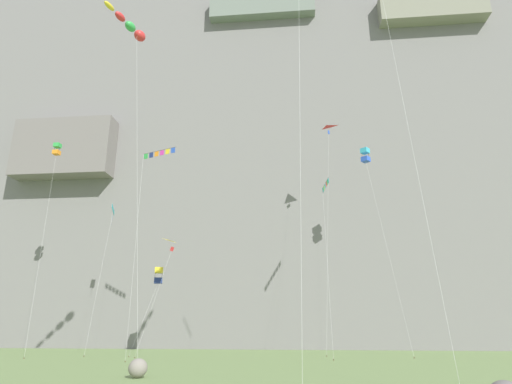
# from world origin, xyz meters

# --- Properties ---
(cliff_face) EXTENTS (180.00, 29.07, 77.99)m
(cliff_face) POSITION_xyz_m (-0.02, 59.35, 39.00)
(cliff_face) COLOR slate
(cliff_face) RESTS_ON ground
(boulder_foreground_left) EXTENTS (1.65, 1.64, 1.16)m
(boulder_foreground_left) POSITION_xyz_m (-5.61, 16.45, 0.58)
(boulder_foreground_left) COLOR gray
(boulder_foreground_left) RESTS_ON ground
(kite_delta_low_left) EXTENTS (2.49, 3.30, 26.66)m
(kite_delta_low_left) POSITION_xyz_m (8.71, 37.80, 25.99)
(kite_delta_low_left) COLOR red
(kite_delta_low_left) RESTS_ON ground
(kite_banner_mid_left) EXTENTS (0.76, 7.47, 18.91)m
(kite_banner_mid_left) POSITION_xyz_m (8.08, 35.96, 17.91)
(kite_banner_mid_left) COLOR black
(kite_banner_mid_left) RESTS_ON ground
(kite_diamond_high_center) EXTENTS (0.85, 5.42, 17.44)m
(kite_diamond_high_center) POSITION_xyz_m (-17.90, 37.12, 15.70)
(kite_diamond_high_center) COLOR teal
(kite_diamond_high_center) RESTS_ON ground
(kite_box_upper_right) EXTENTS (3.05, 4.47, 23.70)m
(kite_box_upper_right) POSITION_xyz_m (13.20, 37.70, 22.78)
(kite_box_upper_right) COLOR #38B2D1
(kite_box_upper_right) RESTS_ON ground
(kite_windsock_mid_right) EXTENTS (4.30, 5.22, 28.59)m
(kite_windsock_mid_right) POSITION_xyz_m (-9.35, 18.64, 28.08)
(kite_windsock_mid_right) COLOR red
(kite_windsock_mid_right) RESTS_ON ground
(kite_banner_mid_center) EXTENTS (3.67, 7.07, 30.02)m
(kite_banner_mid_center) POSITION_xyz_m (10.26, 15.45, 25.28)
(kite_banner_mid_center) COLOR black
(kite_banner_mid_center) RESTS_ON ground
(kite_delta_front_field) EXTENTS (3.99, 2.34, 11.23)m
(kite_delta_front_field) POSITION_xyz_m (-8.48, 32.96, 10.86)
(kite_delta_front_field) COLOR yellow
(kite_delta_front_field) RESTS_ON ground
(kite_banner_low_center) EXTENTS (4.29, 4.61, 21.67)m
(kite_banner_low_center) POSITION_xyz_m (-10.43, 31.00, 20.67)
(kite_banner_low_center) COLOR black
(kite_banner_low_center) RESTS_ON ground
(kite_box_upper_left) EXTENTS (3.18, 5.07, 24.52)m
(kite_box_upper_left) POSITION_xyz_m (-24.53, 34.34, 23.69)
(kite_box_upper_left) COLOR green
(kite_box_upper_left) RESTS_ON ground
(kite_box_far_left) EXTENTS (1.61, 5.31, 9.54)m
(kite_box_far_left) POSITION_xyz_m (-11.69, 37.62, 8.61)
(kite_box_far_left) COLOR yellow
(kite_box_far_left) RESTS_ON ground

